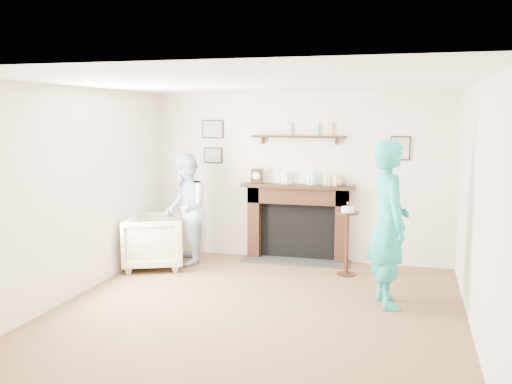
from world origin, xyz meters
TOP-DOWN VIEW (x-y plane):
  - ground at (0.00, 0.00)m, footprint 5.00×5.00m
  - room_shell at (0.00, 0.69)m, footprint 4.54×5.02m
  - armchair at (-1.90, 1.46)m, footprint 1.10×1.09m
  - man at (-1.54, 1.80)m, footprint 0.87×0.96m
  - woman at (1.38, 0.69)m, footprint 0.65×0.80m
  - pedestal_table at (0.80, 1.80)m, footprint 0.31×0.31m

SIDE VIEW (x-z plane):
  - ground at x=0.00m, z-range 0.00..0.00m
  - armchair at x=-1.90m, z-range -0.38..0.38m
  - man at x=-1.54m, z-range -0.81..0.81m
  - woman at x=1.38m, z-range -0.95..0.95m
  - pedestal_table at x=0.80m, z-range 0.12..1.12m
  - room_shell at x=0.00m, z-range 0.36..2.88m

